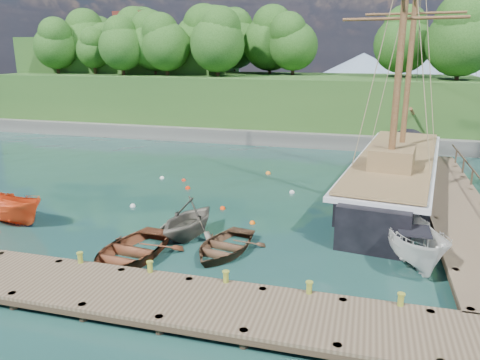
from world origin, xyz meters
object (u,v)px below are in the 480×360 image
Objects in this scene: rowboat_1 at (188,236)px; motorboat_orange at (11,223)px; schooner at (394,178)px; rowboat_2 at (224,252)px; cabin_boat_white at (411,262)px; rowboat_0 at (130,260)px.

motorboat_orange is (-9.57, -0.75, 0.00)m from rowboat_1.
rowboat_2 is at bearing -116.69° from schooner.
rowboat_1 is 0.87× the size of motorboat_orange.
schooner reaches higher than cabin_boat_white.
rowboat_2 is at bearing -18.30° from rowboat_1.
motorboat_orange is at bearing 170.36° from rowboat_0.
schooner is at bearing 65.85° from rowboat_2.
rowboat_1 is at bearing -127.37° from schooner.
rowboat_0 is 12.04m from cabin_boat_white.
schooner reaches higher than motorboat_orange.
motorboat_orange is (-11.77, 0.56, 0.00)m from rowboat_2.
rowboat_2 is (2.20, -1.31, 0.00)m from rowboat_1.
cabin_boat_white is at bearing 12.01° from rowboat_1.
rowboat_2 is (3.68, 1.78, 0.00)m from rowboat_0.
cabin_boat_white is at bearing 20.97° from rowboat_0.
rowboat_2 is 11.78m from motorboat_orange.
rowboat_1 is at bearing -73.87° from motorboat_orange.
rowboat_0 is at bearing 179.52° from cabin_boat_white.
motorboat_orange is 0.85× the size of cabin_boat_white.
schooner is (-0.37, 9.76, 1.03)m from cabin_boat_white.
rowboat_1 is 2.56m from rowboat_2.
rowboat_2 is at bearing 173.79° from cabin_boat_white.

